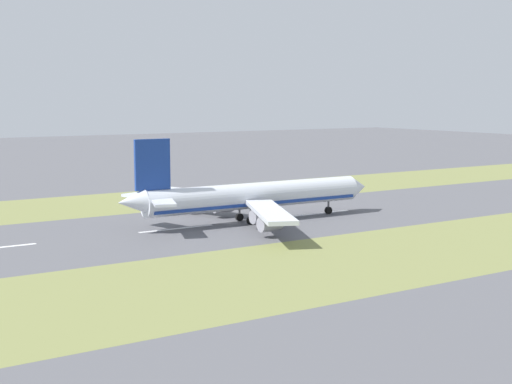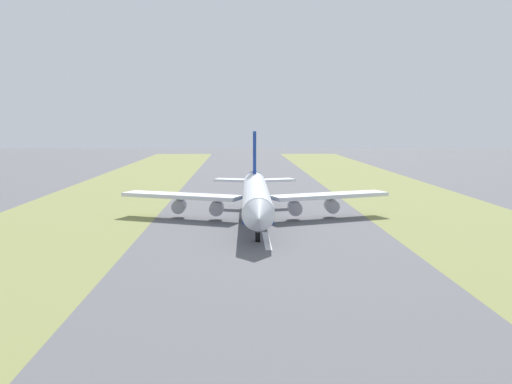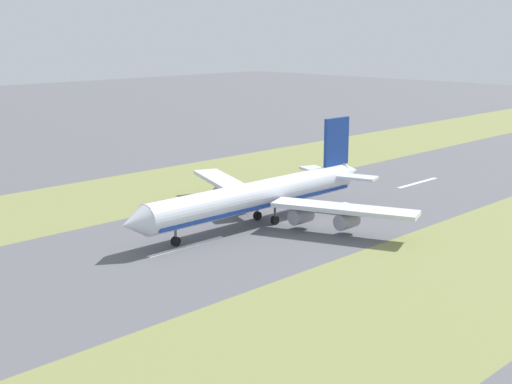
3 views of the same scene
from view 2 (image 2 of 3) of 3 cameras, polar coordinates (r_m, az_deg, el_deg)
The scene contains 7 objects.
ground_plane at distance 140.11m, azimuth 0.53°, elevation -2.56°, with size 800.00×800.00×0.00m, color #56565B.
grass_median_west at distance 148.76m, azimuth 18.14°, elevation -2.36°, with size 40.00×600.00×0.01m, color olive.
grass_median_east at distance 145.55m, azimuth -17.48°, elevation -2.52°, with size 40.00×600.00×0.01m, color olive.
centreline_dash_near at distance 193.62m, azimuth -0.07°, elevation -0.03°, with size 1.20×18.00×0.01m, color silver.
centreline_dash_mid at distance 153.97m, azimuth 0.33°, elevation -1.74°, with size 1.20×18.00×0.01m, color silver.
centreline_dash_far at distance 114.56m, azimuth 1.02°, elevation -4.62°, with size 1.20×18.00×0.01m, color silver.
airplane_main_jet at distance 135.20m, azimuth -0.01°, elevation -0.32°, with size 64.13×67.07×20.20m.
Camera 2 is at (5.25, 138.24, 22.20)m, focal length 42.00 mm.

